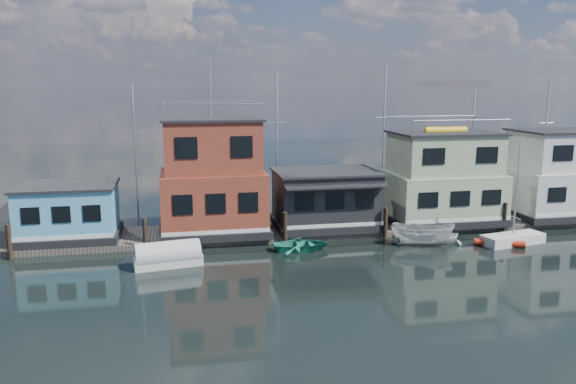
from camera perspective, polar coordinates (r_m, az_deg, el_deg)
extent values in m
plane|color=black|center=(30.13, 10.65, -9.66)|extent=(160.00, 160.00, 0.00)
cube|color=#595147|center=(40.93, 4.48, -3.69)|extent=(48.00, 5.00, 0.40)
cube|color=black|center=(40.06, -21.24, -4.07)|extent=(6.40, 4.90, 0.50)
cube|color=#5AB0D7|center=(39.67, -21.41, -1.62)|extent=(6.00, 4.50, 3.00)
cube|color=black|center=(39.38, -21.57, 0.62)|extent=(6.30, 4.80, 0.16)
cube|color=black|center=(39.45, -7.52, -3.63)|extent=(7.40, 5.90, 0.50)
cube|color=brown|center=(38.98, -7.59, -0.61)|extent=(7.00, 5.50, 3.74)
cube|color=brown|center=(38.43, -7.73, 4.66)|extent=(6.30, 4.95, 3.46)
cube|color=black|center=(38.27, -7.80, 7.35)|extent=(6.65, 5.23, 0.16)
cylinder|color=silver|center=(38.21, -7.88, 10.46)|extent=(0.08, 0.08, 4.00)
cube|color=black|center=(40.69, 3.81, -3.11)|extent=(7.40, 5.40, 0.50)
cube|color=black|center=(40.26, 3.85, -0.42)|extent=(7.00, 5.00, 3.40)
cube|color=black|center=(39.95, 3.88, 2.09)|extent=(7.30, 5.30, 0.16)
cube|color=black|center=(37.39, 4.97, 0.54)|extent=(7.00, 1.20, 0.12)
cube|color=black|center=(43.82, 15.28, -2.46)|extent=(8.40, 5.90, 0.50)
cube|color=#9EAE87|center=(43.45, 15.40, -0.14)|extent=(8.00, 5.50, 3.12)
cube|color=#9EAE87|center=(42.99, 15.60, 3.79)|extent=(7.20, 4.95, 2.88)
cube|color=black|center=(42.84, 15.70, 5.81)|extent=(7.60, 5.23, 0.16)
cylinder|color=yellow|center=(42.83, 15.71, 6.03)|extent=(3.20, 0.56, 0.56)
cube|color=black|center=(49.03, 25.83, -1.78)|extent=(8.40, 5.90, 0.50)
cube|color=silver|center=(48.70, 26.00, 0.30)|extent=(8.00, 5.50, 3.12)
cube|color=silver|center=(48.29, 26.30, 3.80)|extent=(7.20, 4.95, 2.88)
cube|color=black|center=(48.16, 26.45, 5.60)|extent=(7.60, 5.23, 0.16)
cylinder|color=#2D2116|center=(37.99, -26.47, -4.57)|extent=(0.28, 0.28, 2.20)
cylinder|color=#2D2116|center=(36.64, -14.31, -4.29)|extent=(0.28, 0.28, 2.20)
cylinder|color=#2D2116|center=(37.18, -0.30, -3.72)|extent=(0.28, 0.28, 2.20)
cylinder|color=#2D2116|center=(39.05, 9.86, -3.17)|extent=(0.28, 0.28, 2.20)
cylinder|color=#2D2116|center=(43.04, 21.14, -2.44)|extent=(0.28, 0.28, 2.20)
cylinder|color=silver|center=(44.57, -15.25, 3.77)|extent=(0.16, 0.16, 10.50)
cylinder|color=silver|center=(44.42, -15.35, 5.79)|extent=(1.40, 0.06, 0.06)
cylinder|color=silver|center=(45.06, -1.15, 4.87)|extent=(0.16, 0.16, 11.50)
cylinder|color=silver|center=(44.91, -1.16, 7.06)|extent=(1.40, 0.06, 0.06)
cylinder|color=silver|center=(47.41, 9.67, 5.32)|extent=(0.16, 0.16, 12.00)
cylinder|color=silver|center=(47.27, 9.74, 7.49)|extent=(1.40, 0.06, 0.06)
cylinder|color=silver|center=(50.88, 18.12, 4.17)|extent=(0.16, 0.16, 10.00)
cylinder|color=silver|center=(50.74, 18.22, 5.86)|extent=(1.40, 0.06, 0.06)
cylinder|color=silver|center=(54.57, 24.62, 4.67)|extent=(0.16, 0.16, 11.00)
cylinder|color=silver|center=(54.44, 24.75, 6.40)|extent=(1.40, 0.06, 0.06)
cube|color=silver|center=(40.36, 21.87, -4.46)|extent=(4.56, 2.30, 0.68)
cylinder|color=silver|center=(39.64, 22.22, 0.34)|extent=(0.12, 0.12, 6.20)
cube|color=silver|center=(40.01, 22.02, -2.39)|extent=(0.32, 1.34, 0.05)
imported|color=silver|center=(38.07, 13.48, -4.16)|extent=(4.36, 3.08, 1.58)
cylinder|color=red|center=(39.45, 20.68, -4.88)|extent=(3.10, 1.70, 0.47)
imported|color=#24866E|center=(36.08, 1.35, -5.37)|extent=(3.69, 2.67, 0.75)
imported|color=silver|center=(39.15, 16.10, -4.29)|extent=(2.52, 2.41, 1.03)
cube|color=beige|center=(33.86, -12.10, -6.81)|extent=(4.10, 2.12, 0.65)
cylinder|color=#ACADB1|center=(33.75, -12.13, -6.21)|extent=(3.93, 2.18, 1.58)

